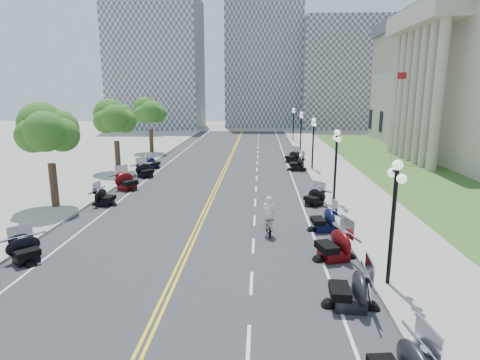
{
  "coord_description": "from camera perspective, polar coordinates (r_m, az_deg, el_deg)",
  "views": [
    {
      "loc": [
        3.49,
        -22.9,
        7.57
      ],
      "look_at": [
        2.22,
        2.2,
        2.0
      ],
      "focal_mm": 30.0,
      "sensor_mm": 36.0,
      "label": 1
    }
  ],
  "objects": [
    {
      "name": "edge_line_north",
      "position": [
        33.89,
        7.75,
        -0.51
      ],
      "size": [
        0.12,
        90.0,
        0.0
      ],
      "primitive_type": "cube",
      "color": "white",
      "rests_on": "road"
    },
    {
      "name": "motorcycle_n_5",
      "position": [
        22.72,
        11.85,
        -5.35
      ],
      "size": [
        2.26,
        2.26,
        1.43
      ],
      "primitive_type": null,
      "rotation": [
        0.0,
        0.0,
        -1.46
      ],
      "color": "black",
      "rests_on": "road"
    },
    {
      "name": "lane_dash_5",
      "position": [
        20.36,
        1.89,
        -9.3
      ],
      "size": [
        0.12,
        2.0,
        0.0
      ],
      "primitive_type": "cube",
      "color": "white",
      "rests_on": "road"
    },
    {
      "name": "road",
      "position": [
        33.94,
        -3.08,
        -0.4
      ],
      "size": [
        16.0,
        90.0,
        0.01
      ],
      "primitive_type": "cube",
      "color": "#333335",
      "rests_on": "ground"
    },
    {
      "name": "edge_line_south",
      "position": [
        35.18,
        -13.5,
        -0.26
      ],
      "size": [
        0.12,
        90.0,
        0.0
      ],
      "primitive_type": "cube",
      "color": "white",
      "rests_on": "road"
    },
    {
      "name": "motorcycle_n_9",
      "position": [
        39.5,
        8.11,
        2.45
      ],
      "size": [
        2.31,
        2.31,
        1.53
      ],
      "primitive_type": null,
      "rotation": [
        0.0,
        0.0,
        -1.51
      ],
      "color": "black",
      "rests_on": "road"
    },
    {
      "name": "lane_dash_7",
      "position": [
        27.95,
        2.2,
        -3.21
      ],
      "size": [
        0.12,
        2.0,
        0.0
      ],
      "primitive_type": "cube",
      "color": "white",
      "rests_on": "road"
    },
    {
      "name": "lane_dash_4",
      "position": [
        16.71,
        1.63,
        -14.4
      ],
      "size": [
        0.12,
        2.0,
        0.0
      ],
      "primitive_type": "cube",
      "color": "white",
      "rests_on": "road"
    },
    {
      "name": "lane_dash_8",
      "position": [
        31.82,
        2.29,
        -1.26
      ],
      "size": [
        0.12,
        2.0,
        0.0
      ],
      "primitive_type": "cube",
      "color": "white",
      "rests_on": "road"
    },
    {
      "name": "lane_dash_17",
      "position": [
        67.33,
        2.65,
        6.04
      ],
      "size": [
        0.12,
        2.0,
        0.0
      ],
      "primitive_type": "cube",
      "color": "white",
      "rests_on": "road"
    },
    {
      "name": "sidewalk_south",
      "position": [
        36.53,
        -19.69,
        -0.08
      ],
      "size": [
        5.0,
        90.0,
        0.15
      ],
      "primitive_type": "cube",
      "color": "#9E9991",
      "rests_on": "ground"
    },
    {
      "name": "motorcycle_n_3",
      "position": [
        15.23,
        15.38,
        -14.53
      ],
      "size": [
        2.31,
        2.31,
        1.53
      ],
      "primitive_type": null,
      "rotation": [
        0.0,
        0.0,
        -1.63
      ],
      "color": "black",
      "rests_on": "road"
    },
    {
      "name": "distant_block_c",
      "position": [
        89.9,
        15.26,
        14.26
      ],
      "size": [
        20.0,
        14.0,
        22.0
      ],
      "primitive_type": "cube",
      "color": "gray",
      "rests_on": "ground"
    },
    {
      "name": "lane_dash_11",
      "position": [
        43.57,
        2.47,
        2.49
      ],
      "size": [
        0.12,
        2.0,
        0.0
      ],
      "primitive_type": "cube",
      "color": "white",
      "rests_on": "road"
    },
    {
      "name": "motorcycle_n_10",
      "position": [
        43.92,
        7.44,
        3.39
      ],
      "size": [
        2.81,
        2.81,
        1.4
      ],
      "primitive_type": null,
      "rotation": [
        0.0,
        0.0,
        -0.9
      ],
      "color": "black",
      "rests_on": "road"
    },
    {
      "name": "street_lamp_4",
      "position": [
        51.4,
        8.65,
        6.81
      ],
      "size": [
        0.5,
        1.2,
        4.9
      ],
      "primitive_type": null,
      "color": "black",
      "rests_on": "sidewalk_north"
    },
    {
      "name": "tree_2",
      "position": [
        28.46,
        -25.54,
        5.6
      ],
      "size": [
        4.8,
        4.8,
        9.2
      ],
      "primitive_type": null,
      "color": "#235619",
      "rests_on": "sidewalk_south"
    },
    {
      "name": "lane_dash_13",
      "position": [
        51.46,
        2.55,
        4.04
      ],
      "size": [
        0.12,
        2.0,
        0.0
      ],
      "primitive_type": "cube",
      "color": "white",
      "rests_on": "road"
    },
    {
      "name": "motorcycle_s_9",
      "position": [
        41.2,
        -12.25,
        2.51
      ],
      "size": [
        2.27,
        2.27,
        1.25
      ],
      "primitive_type": null,
      "rotation": [
        0.0,
        0.0,
        1.24
      ],
      "color": "black",
      "rests_on": "road"
    },
    {
      "name": "ground",
      "position": [
        24.37,
        -5.51,
        -5.66
      ],
      "size": [
        160.0,
        160.0,
        0.0
      ],
      "primitive_type": "plane",
      "color": "gray"
    },
    {
      "name": "motorcycle_s_4",
      "position": [
        20.69,
        -28.24,
        -8.58
      ],
      "size": [
        2.65,
        2.65,
        1.31
      ],
      "primitive_type": null,
      "rotation": [
        0.0,
        0.0,
        0.82
      ],
      "color": "black",
      "rests_on": "road"
    },
    {
      "name": "tree_4",
      "position": [
        50.81,
        -12.66,
        9.02
      ],
      "size": [
        4.8,
        4.8,
        9.2
      ],
      "primitive_type": null,
      "color": "#235619",
      "rests_on": "sidewalk_south"
    },
    {
      "name": "flagpole",
      "position": [
        47.26,
        21.02,
        8.56
      ],
      "size": [
        1.1,
        0.2,
        10.0
      ],
      "primitive_type": null,
      "color": "silver",
      "rests_on": "ground"
    },
    {
      "name": "street_lamp_3",
      "position": [
        39.55,
        10.34,
        5.08
      ],
      "size": [
        0.5,
        1.2,
        4.9
      ],
      "primitive_type": null,
      "color": "black",
      "rests_on": "sidewalk_north"
    },
    {
      "name": "bicycle",
      "position": [
        21.64,
        4.05,
        -6.55
      ],
      "size": [
        0.71,
        1.79,
        1.05
      ],
      "primitive_type": "imported",
      "rotation": [
        0.0,
        0.0,
        0.13
      ],
      "color": "#A51414",
      "rests_on": "road"
    },
    {
      "name": "lane_dash_18",
      "position": [
        71.31,
        2.67,
        6.4
      ],
      "size": [
        0.12,
        2.0,
        0.0
      ],
      "primitive_type": "cube",
      "color": "white",
      "rests_on": "road"
    },
    {
      "name": "motorcycle_s_8",
      "position": [
        36.94,
        -13.35,
        1.45
      ],
      "size": [
        2.85,
        2.85,
        1.41
      ],
      "primitive_type": null,
      "rotation": [
        0.0,
        0.0,
        0.86
      ],
      "color": "black",
      "rests_on": "road"
    },
    {
      "name": "lane_dash_12",
      "position": [
        47.51,
        2.52,
        3.33
      ],
      "size": [
        0.12,
        2.0,
        0.0
      ],
      "primitive_type": "cube",
      "color": "white",
      "rests_on": "road"
    },
    {
      "name": "distant_block_b",
      "position": [
        91.21,
        3.36,
        17.15
      ],
      "size": [
        16.0,
        12.0,
        30.0
      ],
      "primitive_type": "cube",
      "color": "gray",
      "rests_on": "ground"
    },
    {
      "name": "motorcycle_n_6",
      "position": [
        27.6,
        10.54,
        -2.28
      ],
      "size": [
        2.56,
        2.56,
        1.27
      ],
      "primitive_type": null,
      "rotation": [
        0.0,
        0.0,
        -0.81
      ],
      "color": "black",
      "rests_on": "road"
    },
    {
      "name": "lane_dash_6",
      "position": [
        24.12,
        2.07,
        -5.78
      ],
      "size": [
        0.12,
        2.0,
        0.0
      ],
      "primitive_type": "cube",
      "color": "white",
      "rests_on": "road"
    },
    {
      "name": "lawn",
      "position": [
        43.88,
        21.48,
        1.76
      ],
      "size": [
        9.0,
        60.0,
        0.1
      ],
      "primitive_type": "cube",
      "color": "#356023",
      "rests_on": "ground"
    },
    {
      "name": "centerline_yellow_b",
      "position": [
        33.93,
        -2.88,
        -0.39
      ],
      "size": [
        0.12,
        90.0,
        0.0
      ],
      "primitive_type": "cube",
      "color": "yellow",
      "rests_on": "road"
    },
    {
      "name": "lane_dash_15",
      "position": [
        59.39,
        2.61,
        5.17
      ],
      "size": [
        0.12,
        2.0,
        0.0
      ],
      "primitive_type": "cube",
      "color": "white",
      "rests_on": "road"
    },
    {
      "name": "street_lamp_1",
      "position": [
        16.52,
        20.87,
        -5.87
      ],
      "size": [
        0.5,
        1.2,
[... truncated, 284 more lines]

